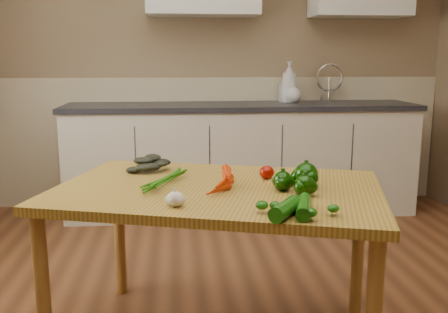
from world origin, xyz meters
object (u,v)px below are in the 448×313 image
at_px(tomato_b, 303,171).
at_px(zucchini_b, 286,209).
at_px(zucchini_a, 304,207).
at_px(soap_bottle_a, 289,82).
at_px(soap_bottle_c, 293,92).
at_px(garlic_bulb, 175,199).
at_px(carrot_bunch, 206,179).
at_px(pepper_b, 306,175).
at_px(leafy_greens, 148,161).
at_px(soap_bottle_b, 285,89).
at_px(tomato_a, 267,172).
at_px(pepper_a, 283,181).
at_px(pepper_c, 305,185).
at_px(tomato_c, 304,176).
at_px(table, 218,205).

xyz_separation_m(tomato_b, zucchini_b, (-0.20, -0.56, -0.00)).
bearing_deg(zucchini_a, soap_bottle_a, 78.47).
xyz_separation_m(soap_bottle_c, garlic_bulb, (-0.99, -2.33, -0.23)).
relative_size(carrot_bunch, pepper_b, 2.45).
bearing_deg(leafy_greens, soap_bottle_b, 59.36).
xyz_separation_m(soap_bottle_c, zucchini_a, (-0.54, -2.46, -0.23)).
bearing_deg(soap_bottle_a, tomato_a, 52.93).
bearing_deg(pepper_a, soap_bottle_c, 75.75).
bearing_deg(garlic_bulb, soap_bottle_c, 67.04).
distance_m(soap_bottle_b, pepper_a, 2.29).
bearing_deg(soap_bottle_a, zucchini_a, 56.85).
distance_m(soap_bottle_c, pepper_c, 2.29).
xyz_separation_m(pepper_a, pepper_c, (0.07, -0.08, 0.00)).
bearing_deg(tomato_a, pepper_a, -82.17).
relative_size(leafy_greens, tomato_c, 2.42).
bearing_deg(soap_bottle_c, leafy_greens, 94.76).
bearing_deg(garlic_bulb, zucchini_a, -16.90).
distance_m(tomato_c, zucchini_b, 0.47).
bearing_deg(garlic_bulb, leafy_greens, 102.26).
distance_m(leafy_greens, pepper_c, 0.81).
xyz_separation_m(tomato_b, zucchini_a, (-0.13, -0.54, -0.00)).
bearing_deg(soap_bottle_b, soap_bottle_a, 119.76).
bearing_deg(soap_bottle_a, pepper_a, 55.05).
height_order(pepper_c, zucchini_b, pepper_c).
height_order(garlic_bulb, zucchini_a, garlic_bulb).
distance_m(table, pepper_a, 0.30).
bearing_deg(carrot_bunch, pepper_b, 11.01).
relative_size(carrot_bunch, zucchini_b, 1.42).
bearing_deg(soap_bottle_a, pepper_b, 57.56).
relative_size(zucchini_a, zucchini_b, 1.13).
height_order(carrot_bunch, tomato_b, carrot_bunch).
bearing_deg(pepper_c, soap_bottle_a, 78.83).
distance_m(carrot_bunch, pepper_c, 0.42).
bearing_deg(carrot_bunch, zucchini_a, -34.95).
bearing_deg(pepper_a, garlic_bulb, -157.86).
bearing_deg(pepper_b, carrot_bunch, 174.31).
bearing_deg(pepper_a, pepper_c, -48.30).
distance_m(table, tomato_a, 0.28).
relative_size(table, tomato_c, 19.39).
xyz_separation_m(soap_bottle_a, tomato_a, (-0.55, -1.98, -0.31)).
relative_size(leafy_greens, zucchini_b, 1.09).
height_order(pepper_b, tomato_c, pepper_b).
relative_size(table, pepper_c, 18.70).
height_order(soap_bottle_a, garlic_bulb, soap_bottle_a).
xyz_separation_m(table, tomato_c, (0.37, 0.01, 0.12)).
distance_m(tomato_a, zucchini_b, 0.55).
distance_m(table, garlic_bulb, 0.34).
distance_m(soap_bottle_a, soap_bottle_c, 0.09).
bearing_deg(zucchini_b, tomato_c, 67.81).
xyz_separation_m(carrot_bunch, zucchini_b, (0.25, -0.43, -0.01)).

